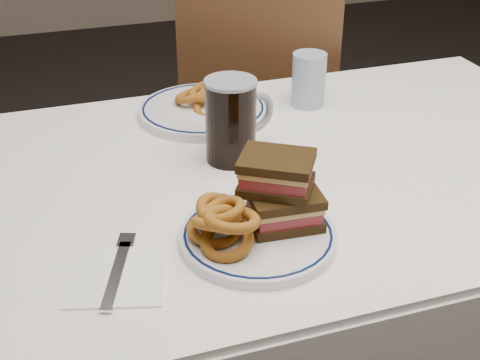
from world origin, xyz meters
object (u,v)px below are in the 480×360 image
object	(u,v)px
reuben_sandwich	(280,190)
far_plate	(203,110)
main_plate	(258,236)
chair_far	(261,106)
beer_mug	(232,120)

from	to	relation	value
reuben_sandwich	far_plate	xyz separation A→B (m)	(0.01, 0.48, -0.06)
main_plate	reuben_sandwich	bearing A→B (deg)	23.69
chair_far	far_plate	xyz separation A→B (m)	(-0.31, -0.47, 0.23)
far_plate	beer_mug	bearing A→B (deg)	-90.47
reuben_sandwich	far_plate	distance (m)	0.48
far_plate	chair_far	bearing A→B (deg)	56.36
main_plate	reuben_sandwich	xyz separation A→B (m)	(0.04, 0.02, 0.07)
far_plate	main_plate	bearing A→B (deg)	-95.71
main_plate	beer_mug	distance (m)	0.29
chair_far	main_plate	distance (m)	1.05
reuben_sandwich	far_plate	world-z (taller)	reuben_sandwich
reuben_sandwich	beer_mug	bearing A→B (deg)	89.14
beer_mug	far_plate	xyz separation A→B (m)	(0.00, 0.22, -0.07)
chair_far	reuben_sandwich	world-z (taller)	chair_far
reuben_sandwich	beer_mug	world-z (taller)	beer_mug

